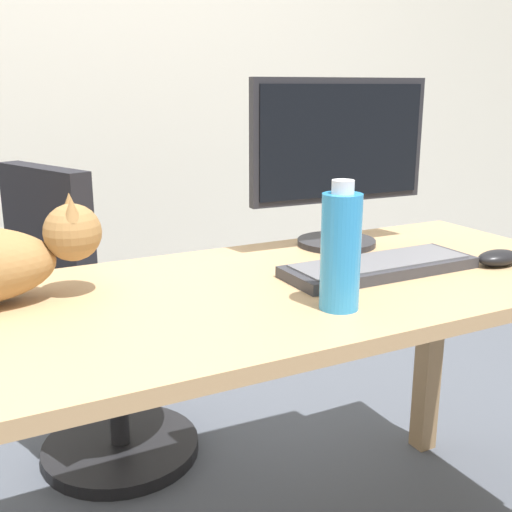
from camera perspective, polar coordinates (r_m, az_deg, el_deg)
The scene contains 7 objects.
back_wall at distance 2.66m, azimuth -16.92°, elevation 18.48°, with size 6.00×0.04×2.60m, color beige.
desk at distance 1.29m, azimuth -1.30°, elevation -7.28°, with size 1.67×0.65×0.72m.
office_chair at distance 1.91m, azimuth -14.03°, elevation -7.51°, with size 0.51×0.48×0.92m.
monitor at distance 1.58m, azimuth 7.62°, elevation 8.96°, with size 0.48×0.20×0.42m.
keyboard at distance 1.40m, azimuth 11.20°, elevation -0.93°, with size 0.44×0.15×0.03m.
computer_mouse at distance 1.52m, azimuth 21.17°, elevation -0.15°, with size 0.11×0.06×0.04m, color black.
water_bottle at distance 1.13m, azimuth 7.71°, elevation 0.53°, with size 0.07×0.07×0.24m.
Camera 1 is at (-0.53, -1.07, 1.12)m, focal length 43.97 mm.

